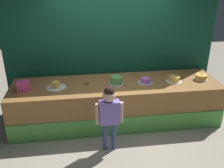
{
  "coord_description": "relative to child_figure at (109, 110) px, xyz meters",
  "views": [
    {
      "loc": [
        -0.68,
        -3.8,
        2.76
      ],
      "look_at": [
        -0.11,
        0.31,
        0.89
      ],
      "focal_mm": 40.35,
      "sensor_mm": 36.0,
      "label": 1
    }
  ],
  "objects": [
    {
      "name": "ground_plane",
      "position": [
        0.24,
        0.37,
        -0.75
      ],
      "size": [
        12.0,
        12.0,
        0.0
      ],
      "primitive_type": "plane",
      "color": "#ADA38E"
    },
    {
      "name": "cake_right",
      "position": [
        1.37,
        0.83,
        0.11
      ],
      "size": [
        0.3,
        0.3,
        0.14
      ],
      "color": "white",
      "rests_on": "stage_platform"
    },
    {
      "name": "donut",
      "position": [
        -0.32,
        0.94,
        0.07
      ],
      "size": [
        0.11,
        0.11,
        0.03
      ],
      "primitive_type": "torus",
      "color": "brown",
      "rests_on": "stage_platform"
    },
    {
      "name": "cake_far_right",
      "position": [
        1.93,
        0.85,
        0.11
      ],
      "size": [
        0.28,
        0.28,
        0.16
      ],
      "color": "silver",
      "rests_on": "stage_platform"
    },
    {
      "name": "stage_platform",
      "position": [
        0.24,
        0.89,
        -0.35
      ],
      "size": [
        3.96,
        1.07,
        0.81
      ],
      "color": "#9E6B38",
      "rests_on": "ground_plane"
    },
    {
      "name": "cake_far_left",
      "position": [
        -0.88,
        0.85,
        0.1
      ],
      "size": [
        0.36,
        0.36,
        0.15
      ],
      "color": "white",
      "rests_on": "stage_platform"
    },
    {
      "name": "cake_left",
      "position": [
        0.24,
        0.87,
        0.13
      ],
      "size": [
        0.28,
        0.28,
        0.15
      ],
      "color": "silver",
      "rests_on": "stage_platform"
    },
    {
      "name": "cake_center",
      "position": [
        0.81,
        0.85,
        0.1
      ],
      "size": [
        0.3,
        0.3,
        0.1
      ],
      "color": "silver",
      "rests_on": "stage_platform"
    },
    {
      "name": "child_figure",
      "position": [
        0.0,
        0.0,
        0.0
      ],
      "size": [
        0.45,
        0.21,
        1.16
      ],
      "color": "#3F4C8C",
      "rests_on": "ground_plane"
    },
    {
      "name": "curtain_backdrop",
      "position": [
        0.24,
        1.52,
        0.62
      ],
      "size": [
        4.29,
        0.08,
        2.74
      ],
      "primitive_type": "cube",
      "color": "#144C38",
      "rests_on": "ground_plane"
    },
    {
      "name": "pink_box",
      "position": [
        -1.44,
        0.81,
        0.15
      ],
      "size": [
        0.26,
        0.19,
        0.17
      ],
      "primitive_type": "cube",
      "rotation": [
        0.0,
        0.0,
        0.23
      ],
      "color": "#F44F9D",
      "rests_on": "stage_platform"
    }
  ]
}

